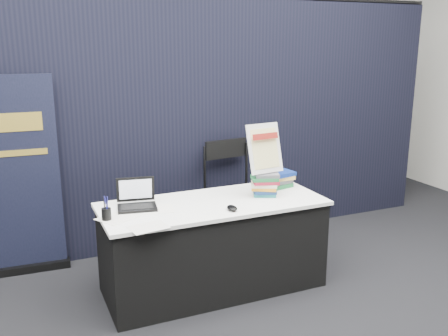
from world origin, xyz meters
TOP-DOWN VIEW (x-y plane):
  - floor at (0.00, 0.00)m, footprint 8.00×8.00m
  - wall_back at (0.00, 4.00)m, footprint 8.00×0.02m
  - drape_partition at (0.00, 1.60)m, footprint 6.00×0.08m
  - display_table at (0.00, 0.55)m, footprint 1.80×0.75m
  - laptop at (-0.60, 0.67)m, footprint 0.33×0.29m
  - mouse at (0.06, 0.31)m, footprint 0.08×0.12m
  - brochure_left at (-0.76, 0.51)m, footprint 0.38×0.34m
  - brochure_mid at (-0.62, 0.22)m, footprint 0.29×0.22m
  - brochure_right at (-0.48, 0.57)m, footprint 0.33×0.26m
  - pen_cup at (-0.86, 0.48)m, footprint 0.07×0.07m
  - book_stack_tall at (0.47, 0.54)m, footprint 0.25×0.23m
  - book_stack_short at (0.70, 0.73)m, footprint 0.26×0.21m
  - info_sign at (0.47, 0.57)m, footprint 0.32×0.17m
  - pullup_banner at (-1.42, 1.50)m, footprint 0.74×0.14m
  - stacking_chair at (0.51, 1.25)m, footprint 0.54×0.54m

SIDE VIEW (x-z plane):
  - floor at x=0.00m, z-range 0.00..0.00m
  - display_table at x=0.00m, z-range 0.00..0.75m
  - stacking_chair at x=0.51m, z-range 0.06..1.12m
  - brochure_mid at x=-0.62m, z-range 0.75..0.75m
  - brochure_right at x=-0.48m, z-range 0.75..0.75m
  - brochure_left at x=-0.76m, z-range 0.75..0.75m
  - mouse at x=0.06m, z-range 0.75..0.79m
  - pullup_banner at x=-1.42m, z-range -0.10..1.64m
  - pen_cup at x=-0.86m, z-range 0.75..0.84m
  - laptop at x=-0.60m, z-range 0.69..0.92m
  - book_stack_short at x=0.70m, z-range 0.75..0.89m
  - book_stack_tall at x=0.47m, z-range 0.75..0.94m
  - info_sign at x=0.47m, z-range 0.93..1.35m
  - drape_partition at x=0.00m, z-range 0.00..2.40m
  - wall_back at x=0.00m, z-range 0.00..3.50m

